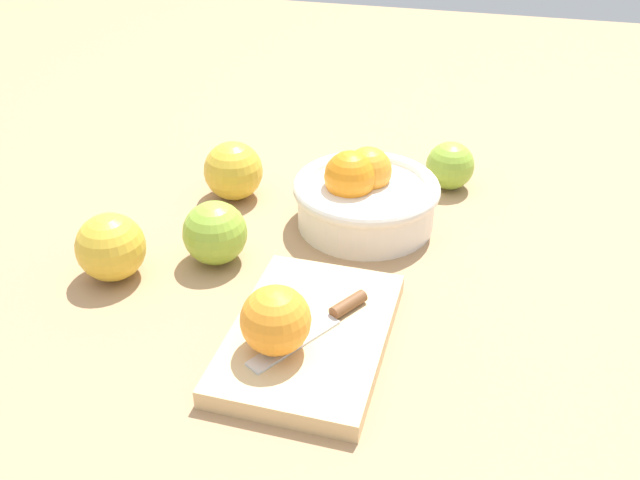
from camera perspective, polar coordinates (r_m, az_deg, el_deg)
ground_plane at (r=0.85m, az=-1.89°, el=-1.96°), size 2.40×2.40×0.00m
bowl at (r=0.91m, az=3.66°, el=3.64°), size 0.19×0.19×0.10m
cutting_board at (r=0.73m, az=-0.84°, el=-7.83°), size 0.24×0.16×0.02m
orange_on_board at (r=0.68m, az=-3.64°, el=-6.56°), size 0.07×0.07×0.07m
knife at (r=0.72m, az=0.48°, el=-6.56°), size 0.14×0.10×0.01m
apple_back_left at (r=1.02m, az=10.59°, el=6.00°), size 0.07×0.07×0.07m
apple_front_left at (r=0.98m, az=-7.10°, el=5.63°), size 0.08×0.08×0.08m
apple_front_center at (r=0.84m, az=-8.58°, el=0.58°), size 0.08×0.08×0.08m
apple_front_right at (r=0.84m, az=-16.73°, el=-0.56°), size 0.08×0.08×0.08m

